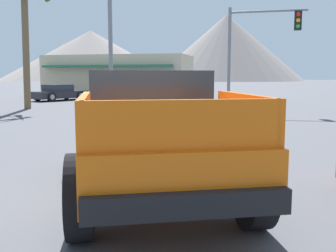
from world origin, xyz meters
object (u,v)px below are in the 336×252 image
traffic_light_main (260,38)px  palm_tree_tall (25,7)px  parked_car_dark (59,92)px  parked_car_blue (160,91)px  orange_pickup_truck (150,121)px

traffic_light_main → palm_tree_tall: palm_tree_tall is taller
parked_car_dark → parked_car_blue: parked_car_dark is taller
traffic_light_main → palm_tree_tall: size_ratio=0.72×
parked_car_blue → traffic_light_main: traffic_light_main is taller
parked_car_blue → palm_tree_tall: palm_tree_tall is taller
parked_car_dark → orange_pickup_truck: bearing=-33.3°
parked_car_dark → traffic_light_main: bearing=2.0°
palm_tree_tall → parked_car_blue: bearing=68.9°
orange_pickup_truck → parked_car_blue: (-6.41, 24.56, -0.53)m
parked_car_blue → palm_tree_tall: (-4.40, -11.42, 4.91)m
parked_car_blue → traffic_light_main: 13.31m
parked_car_blue → palm_tree_tall: size_ratio=0.59×
orange_pickup_truck → traffic_light_main: traffic_light_main is taller
palm_tree_tall → orange_pickup_truck: bearing=-50.6°
parked_car_dark → palm_tree_tall: bearing=-49.1°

